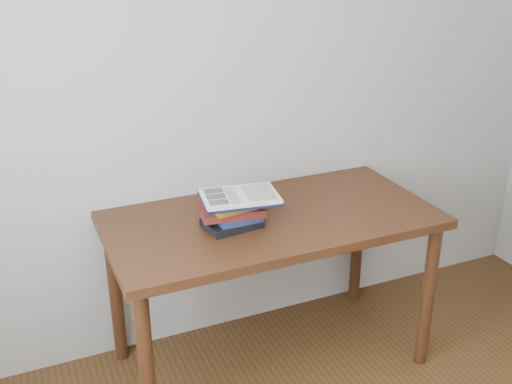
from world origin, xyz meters
name	(u,v)px	position (x,y,z in m)	size (l,w,h in m)	color
desk	(272,235)	(-0.03, 1.38, 0.68)	(1.45, 0.72, 0.78)	#482612
book_stack	(232,213)	(-0.22, 1.35, 0.84)	(0.28, 0.20, 0.13)	black
open_book	(240,197)	(-0.19, 1.33, 0.91)	(0.35, 0.27, 0.03)	black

